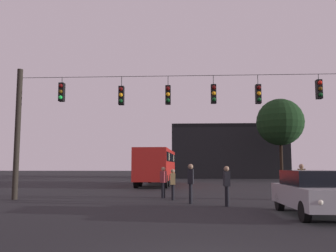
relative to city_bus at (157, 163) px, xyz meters
name	(u,v)px	position (x,y,z in m)	size (l,w,h in m)	color
ground_plane	(189,186)	(2.77, -0.75, -1.87)	(168.00, 168.00, 0.00)	black
overhead_signal_span	(190,117)	(2.76, -13.50, 2.20)	(17.78, 0.44, 6.64)	black
city_bus	(157,163)	(0.00, 0.00, 0.00)	(2.77, 11.05, 3.00)	#B21E19
car_near_right	(313,192)	(6.90, -18.68, -1.07)	(1.85, 4.36, 1.52)	#99999E
pedestrian_crossing_left	(302,179)	(8.33, -12.83, -0.86)	(0.31, 0.40, 1.76)	black
pedestrian_crossing_center	(227,183)	(4.27, -15.96, -0.93)	(0.27, 0.38, 1.66)	black
pedestrian_crossing_right	(173,183)	(1.91, -13.32, -1.02)	(0.26, 0.37, 1.51)	black
pedestrian_near_bus	(163,181)	(1.37, -12.33, -0.96)	(0.34, 0.42, 1.61)	black
pedestrian_trailing	(191,181)	(2.78, -14.95, -0.87)	(0.28, 0.39, 1.75)	black
corner_building	(227,152)	(8.22, 19.76, 1.68)	(15.11, 9.09, 7.09)	black
tree_left_silhouette	(280,122)	(13.14, 9.82, 4.68)	(5.28, 5.28, 9.20)	black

